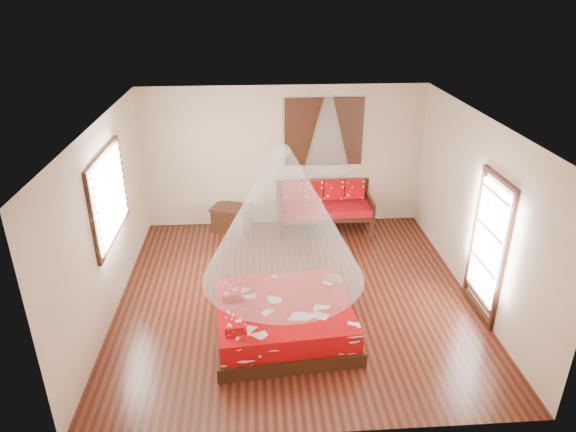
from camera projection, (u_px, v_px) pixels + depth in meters
name	position (u px, v px, depth m)	size (l,w,h in m)	color
room	(296.00, 215.00, 7.58)	(5.54, 5.54, 2.84)	black
bed	(282.00, 319.00, 7.17)	(2.07, 1.90, 0.63)	black
daybed	(324.00, 204.00, 10.16)	(1.87, 0.83, 0.96)	black
storage_chest	(232.00, 218.00, 10.21)	(0.87, 0.76, 0.50)	black
shutter_panel	(324.00, 132.00, 9.88)	(1.52, 0.06, 1.32)	black
window_left	(109.00, 196.00, 7.46)	(0.10, 1.74, 1.34)	black
glazed_door	(488.00, 248.00, 7.35)	(0.08, 1.02, 2.16)	black
wine_tray	(334.00, 276.00, 7.63)	(0.25, 0.25, 0.20)	brown
mosquito_net_main	(283.00, 215.00, 6.51)	(2.16, 2.16, 1.80)	white
mosquito_net_daybed	(327.00, 134.00, 9.42)	(0.89, 0.89, 1.50)	white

